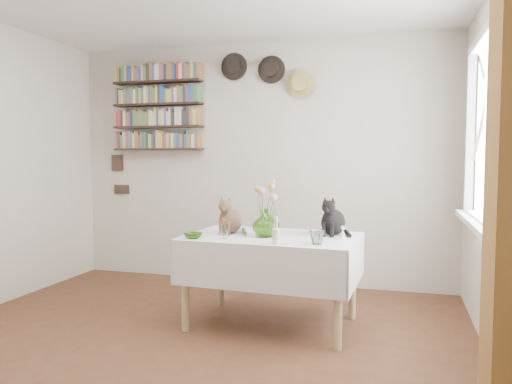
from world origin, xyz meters
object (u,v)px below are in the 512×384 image
(flower_vase, at_px, (266,223))
(black_cat, at_px, (333,215))
(dining_table, at_px, (272,258))
(tabby_cat, at_px, (231,214))
(bookshelf_unit, at_px, (158,108))

(flower_vase, bearing_deg, black_cat, 27.11)
(dining_table, xyz_separation_m, black_cat, (0.45, 0.18, 0.33))
(dining_table, bearing_deg, tabby_cat, 171.30)
(tabby_cat, xyz_separation_m, flower_vase, (0.33, -0.12, -0.04))
(black_cat, distance_m, bookshelf_unit, 2.47)
(tabby_cat, xyz_separation_m, bookshelf_unit, (-1.22, 1.15, 0.99))
(dining_table, height_order, tabby_cat, tabby_cat)
(tabby_cat, bearing_deg, black_cat, 13.39)
(bookshelf_unit, bearing_deg, dining_table, -37.39)
(bookshelf_unit, bearing_deg, flower_vase, -39.37)
(tabby_cat, relative_size, bookshelf_unit, 0.30)
(dining_table, bearing_deg, black_cat, 22.02)
(black_cat, relative_size, flower_vase, 1.42)
(flower_vase, height_order, bookshelf_unit, bookshelf_unit)
(black_cat, distance_m, flower_vase, 0.54)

